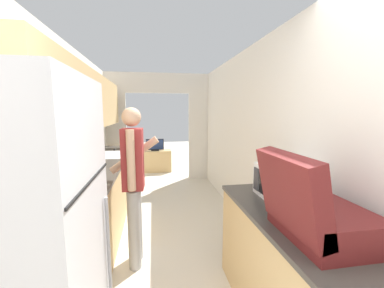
# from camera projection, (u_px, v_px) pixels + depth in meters

# --- Properties ---
(wall_left) EXTENTS (0.38, 7.35, 2.50)m
(wall_left) POSITION_uv_depth(u_px,v_px,m) (64.00, 125.00, 2.66)
(wall_left) COLOR white
(wall_left) RESTS_ON ground_plane
(wall_right) EXTENTS (0.06, 7.35, 2.50)m
(wall_right) POSITION_uv_depth(u_px,v_px,m) (273.00, 147.00, 2.63)
(wall_right) COLOR white
(wall_right) RESTS_ON ground_plane
(wall_far_with_doorway) EXTENTS (2.74, 0.06, 2.50)m
(wall_far_with_doorway) POSITION_uv_depth(u_px,v_px,m) (158.00, 121.00, 5.44)
(wall_far_with_doorway) COLOR white
(wall_far_with_doorway) RESTS_ON ground_plane
(counter_left) EXTENTS (0.62, 3.68, 0.90)m
(counter_left) POSITION_uv_depth(u_px,v_px,m) (99.00, 200.00, 3.18)
(counter_left) COLOR tan
(counter_left) RESTS_ON ground_plane
(counter_right) EXTENTS (0.62, 1.50, 0.90)m
(counter_right) POSITION_uv_depth(u_px,v_px,m) (290.00, 272.00, 1.76)
(counter_right) COLOR tan
(counter_right) RESTS_ON ground_plane
(refrigerator) EXTENTS (0.76, 0.75, 1.82)m
(refrigerator) POSITION_uv_depth(u_px,v_px,m) (17.00, 262.00, 1.16)
(refrigerator) COLOR #B7B7BC
(refrigerator) RESTS_ON ground_plane
(range_oven) EXTENTS (0.66, 0.80, 1.04)m
(range_oven) POSITION_uv_depth(u_px,v_px,m) (112.00, 179.00, 4.12)
(range_oven) COLOR white
(range_oven) RESTS_ON ground_plane
(person) EXTENTS (0.54, 0.38, 1.68)m
(person) POSITION_uv_depth(u_px,v_px,m) (134.00, 182.00, 2.45)
(person) COLOR #9E9E9E
(person) RESTS_ON ground_plane
(suitcase) EXTENTS (0.55, 0.56, 0.52)m
(suitcase) POSITION_uv_depth(u_px,v_px,m) (313.00, 212.00, 1.37)
(suitcase) COLOR #5B1919
(suitcase) RESTS_ON counter_right
(microwave) EXTENTS (0.37, 0.46, 0.28)m
(microwave) POSITION_uv_depth(u_px,v_px,m) (284.00, 183.00, 1.99)
(microwave) COLOR white
(microwave) RESTS_ON counter_right
(tv_cabinet) EXTENTS (0.86, 0.42, 0.58)m
(tv_cabinet) POSITION_uv_depth(u_px,v_px,m) (155.00, 161.00, 6.46)
(tv_cabinet) COLOR tan
(tv_cabinet) RESTS_ON ground_plane
(television) EXTENTS (0.48, 0.16, 0.32)m
(television) POSITION_uv_depth(u_px,v_px,m) (155.00, 145.00, 6.36)
(television) COLOR black
(television) RESTS_ON tv_cabinet
(knife) EXTENTS (0.07, 0.33, 0.02)m
(knife) POSITION_uv_depth(u_px,v_px,m) (115.00, 149.00, 4.58)
(knife) COLOR #B7B7BC
(knife) RESTS_ON counter_left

